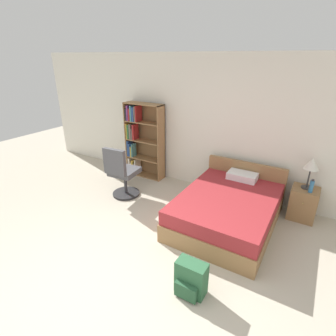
# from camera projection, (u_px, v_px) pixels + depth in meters

# --- Properties ---
(ground_plane) EXTENTS (14.00, 14.00, 0.00)m
(ground_plane) POSITION_uv_depth(u_px,v_px,m) (101.00, 301.00, 2.93)
(ground_plane) COLOR #BCB29E
(wall_back) EXTENTS (9.00, 0.06, 2.60)m
(wall_back) POSITION_uv_depth(u_px,v_px,m) (217.00, 126.00, 4.96)
(wall_back) COLOR silver
(wall_back) RESTS_ON ground_plane
(bookshelf) EXTENTS (0.88, 0.28, 1.63)m
(bookshelf) POSITION_uv_depth(u_px,v_px,m) (140.00, 140.00, 5.76)
(bookshelf) COLOR olive
(bookshelf) RESTS_ON ground_plane
(bed) EXTENTS (1.41, 1.92, 0.77)m
(bed) POSITION_uv_depth(u_px,v_px,m) (228.00, 208.00, 4.23)
(bed) COLOR olive
(bed) RESTS_ON ground_plane
(office_chair) EXTENTS (0.53, 0.60, 1.03)m
(office_chair) POSITION_uv_depth(u_px,v_px,m) (122.00, 174.00, 4.93)
(office_chair) COLOR #232326
(office_chair) RESTS_ON ground_plane
(nightstand) EXTENTS (0.41, 0.41, 0.55)m
(nightstand) POSITION_uv_depth(u_px,v_px,m) (303.00, 203.00, 4.34)
(nightstand) COLOR olive
(nightstand) RESTS_ON ground_plane
(table_lamp) EXTENTS (0.23, 0.23, 0.52)m
(table_lamp) POSITION_uv_depth(u_px,v_px,m) (312.00, 165.00, 4.10)
(table_lamp) COLOR #333333
(table_lamp) RESTS_ON nightstand
(water_bottle) EXTENTS (0.06, 0.06, 0.22)m
(water_bottle) POSITION_uv_depth(u_px,v_px,m) (311.00, 186.00, 4.09)
(water_bottle) COLOR teal
(water_bottle) RESTS_ON nightstand
(backpack_green) EXTENTS (0.35, 0.25, 0.42)m
(backpack_green) POSITION_uv_depth(u_px,v_px,m) (191.00, 279.00, 2.97)
(backpack_green) COLOR #2D603D
(backpack_green) RESTS_ON ground_plane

